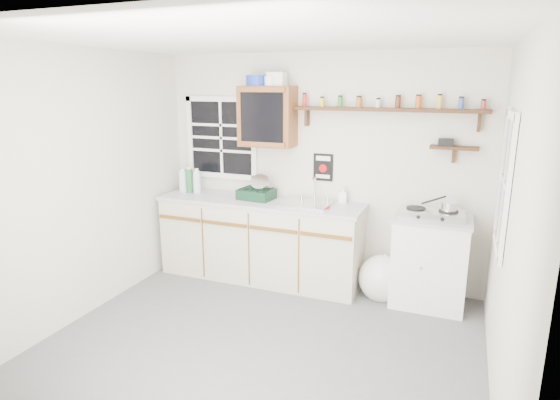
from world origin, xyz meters
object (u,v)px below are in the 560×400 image
at_px(dish_rack, 258,191).
at_px(spice_shelf, 388,109).
at_px(right_cabinet, 430,261).
at_px(hotplate, 432,214).
at_px(upper_cabinet, 267,116).
at_px(main_cabinet, 260,239).

bearing_deg(dish_rack, spice_shelf, 14.13).
relative_size(spice_shelf, dish_rack, 4.75).
bearing_deg(spice_shelf, right_cabinet, -19.74).
height_order(right_cabinet, hotplate, hotplate).
bearing_deg(upper_cabinet, spice_shelf, 3.11).
bearing_deg(main_cabinet, hotplate, 0.17).
height_order(upper_cabinet, spice_shelf, upper_cabinet).
bearing_deg(main_cabinet, right_cabinet, 0.79).
bearing_deg(upper_cabinet, main_cabinet, -103.68).
distance_m(spice_shelf, hotplate, 1.12).
bearing_deg(upper_cabinet, dish_rack, -121.62).
bearing_deg(hotplate, main_cabinet, 177.57).
xyz_separation_m(main_cabinet, dish_rack, (-0.04, 0.02, 0.55)).
height_order(main_cabinet, dish_rack, dish_rack).
height_order(main_cabinet, spice_shelf, spice_shelf).
xyz_separation_m(right_cabinet, spice_shelf, (-0.52, 0.19, 1.47)).
relative_size(right_cabinet, upper_cabinet, 1.40).
bearing_deg(hotplate, dish_rack, 176.80).
xyz_separation_m(main_cabinet, right_cabinet, (1.83, 0.03, -0.01)).
relative_size(main_cabinet, hotplate, 3.74).
bearing_deg(upper_cabinet, right_cabinet, -3.76).
xyz_separation_m(upper_cabinet, hotplate, (1.78, -0.14, -0.88)).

